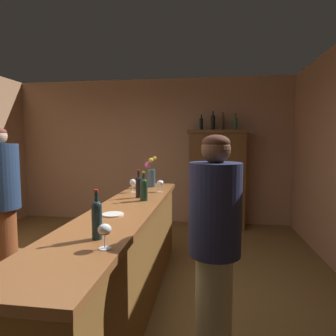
{
  "coord_description": "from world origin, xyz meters",
  "views": [
    {
      "loc": [
        1.14,
        -2.5,
        1.58
      ],
      "look_at": [
        0.72,
        0.48,
        1.31
      ],
      "focal_mm": 31.02,
      "sensor_mm": 36.0,
      "label": 1
    }
  ],
  "objects_px": {
    "display_cabinet": "(217,177)",
    "bartender": "(215,244)",
    "display_bottle_midleft": "(213,122)",
    "display_bottle_midright": "(236,123)",
    "bar_counter": "(125,260)",
    "wine_glass_mid": "(160,183)",
    "display_bottle_left": "(201,123)",
    "display_bottle_center": "(223,122)",
    "patron_near_entrance": "(2,202)",
    "cheese_plate": "(113,214)",
    "wine_glass_rear": "(105,231)",
    "flower_arrangement": "(151,173)",
    "wine_bottle_malbec": "(144,188)",
    "wine_bottle_pinot": "(97,218)",
    "wine_glass_front": "(133,183)",
    "wine_bottle_chardonnay": "(139,186)"
  },
  "relations": [
    {
      "from": "display_bottle_midleft",
      "to": "patron_near_entrance",
      "type": "bearing_deg",
      "value": -130.56
    },
    {
      "from": "wine_glass_mid",
      "to": "bartender",
      "type": "height_order",
      "value": "bartender"
    },
    {
      "from": "display_cabinet",
      "to": "wine_glass_rear",
      "type": "bearing_deg",
      "value": -100.69
    },
    {
      "from": "cheese_plate",
      "to": "display_bottle_left",
      "type": "relative_size",
      "value": 0.58
    },
    {
      "from": "display_cabinet",
      "to": "display_bottle_midleft",
      "type": "relative_size",
      "value": 5.26
    },
    {
      "from": "wine_bottle_pinot",
      "to": "bar_counter",
      "type": "bearing_deg",
      "value": 95.19
    },
    {
      "from": "display_cabinet",
      "to": "display_bottle_left",
      "type": "bearing_deg",
      "value": 180.0
    },
    {
      "from": "display_cabinet",
      "to": "display_bottle_left",
      "type": "xyz_separation_m",
      "value": [
        -0.29,
        0.0,
        0.99
      ]
    },
    {
      "from": "bar_counter",
      "to": "display_bottle_midright",
      "type": "distance_m",
      "value": 3.41
    },
    {
      "from": "wine_bottle_malbec",
      "to": "wine_glass_mid",
      "type": "xyz_separation_m",
      "value": [
        0.08,
        0.52,
        -0.03
      ]
    },
    {
      "from": "cheese_plate",
      "to": "display_bottle_left",
      "type": "bearing_deg",
      "value": 78.52
    },
    {
      "from": "display_bottle_center",
      "to": "patron_near_entrance",
      "type": "relative_size",
      "value": 0.2
    },
    {
      "from": "display_bottle_midright",
      "to": "bartender",
      "type": "bearing_deg",
      "value": -97.01
    },
    {
      "from": "wine_bottle_pinot",
      "to": "flower_arrangement",
      "type": "relative_size",
      "value": 0.76
    },
    {
      "from": "bar_counter",
      "to": "display_bottle_center",
      "type": "relative_size",
      "value": 9.22
    },
    {
      "from": "display_bottle_left",
      "to": "bartender",
      "type": "bearing_deg",
      "value": -86.84
    },
    {
      "from": "wine_glass_mid",
      "to": "display_bottle_left",
      "type": "xyz_separation_m",
      "value": [
        0.43,
        1.97,
        0.83
      ]
    },
    {
      "from": "display_bottle_midleft",
      "to": "display_bottle_midright",
      "type": "bearing_deg",
      "value": -0.0
    },
    {
      "from": "wine_glass_rear",
      "to": "cheese_plate",
      "type": "bearing_deg",
      "value": 105.46
    },
    {
      "from": "bar_counter",
      "to": "display_bottle_midleft",
      "type": "height_order",
      "value": "display_bottle_midleft"
    },
    {
      "from": "wine_bottle_chardonnay",
      "to": "wine_glass_rear",
      "type": "xyz_separation_m",
      "value": [
        0.17,
        -1.49,
        -0.03
      ]
    },
    {
      "from": "bar_counter",
      "to": "display_bottle_midleft",
      "type": "relative_size",
      "value": 9.24
    },
    {
      "from": "display_bottle_left",
      "to": "display_bottle_midright",
      "type": "relative_size",
      "value": 1.02
    },
    {
      "from": "wine_bottle_chardonnay",
      "to": "flower_arrangement",
      "type": "relative_size",
      "value": 0.74
    },
    {
      "from": "bartender",
      "to": "wine_glass_rear",
      "type": "bearing_deg",
      "value": 47.59
    },
    {
      "from": "wine_glass_rear",
      "to": "display_bottle_center",
      "type": "distance_m",
      "value": 4.0
    },
    {
      "from": "display_bottle_midright",
      "to": "bartender",
      "type": "relative_size",
      "value": 0.18
    },
    {
      "from": "bar_counter",
      "to": "wine_glass_front",
      "type": "bearing_deg",
      "value": 99.47
    },
    {
      "from": "display_bottle_center",
      "to": "cheese_plate",
      "type": "bearing_deg",
      "value": -108.09
    },
    {
      "from": "patron_near_entrance",
      "to": "wine_glass_front",
      "type": "bearing_deg",
      "value": 44.23
    },
    {
      "from": "flower_arrangement",
      "to": "bartender",
      "type": "bearing_deg",
      "value": -66.13
    },
    {
      "from": "display_bottle_center",
      "to": "patron_near_entrance",
      "type": "bearing_deg",
      "value": -132.7
    },
    {
      "from": "display_cabinet",
      "to": "bartender",
      "type": "height_order",
      "value": "display_cabinet"
    },
    {
      "from": "bar_counter",
      "to": "wine_bottle_malbec",
      "type": "xyz_separation_m",
      "value": [
        0.1,
        0.36,
        0.61
      ]
    },
    {
      "from": "wine_glass_mid",
      "to": "display_bottle_midleft",
      "type": "distance_m",
      "value": 2.24
    },
    {
      "from": "wine_glass_rear",
      "to": "wine_glass_mid",
      "type": "bearing_deg",
      "value": 89.95
    },
    {
      "from": "bar_counter",
      "to": "bartender",
      "type": "relative_size",
      "value": 1.93
    },
    {
      "from": "cheese_plate",
      "to": "display_bottle_center",
      "type": "distance_m",
      "value": 3.4
    },
    {
      "from": "wine_glass_front",
      "to": "cheese_plate",
      "type": "distance_m",
      "value": 1.08
    },
    {
      "from": "bar_counter",
      "to": "display_bottle_left",
      "type": "distance_m",
      "value": 3.24
    },
    {
      "from": "wine_glass_front",
      "to": "display_bottle_midleft",
      "type": "bearing_deg",
      "value": 64.9
    },
    {
      "from": "display_cabinet",
      "to": "wine_bottle_malbec",
      "type": "height_order",
      "value": "display_cabinet"
    },
    {
      "from": "display_bottle_center",
      "to": "flower_arrangement",
      "type": "bearing_deg",
      "value": -122.0
    },
    {
      "from": "display_bottle_midleft",
      "to": "display_bottle_center",
      "type": "xyz_separation_m",
      "value": [
        0.17,
        0.0,
        -0.01
      ]
    },
    {
      "from": "bar_counter",
      "to": "wine_bottle_pinot",
      "type": "relative_size",
      "value": 10.14
    },
    {
      "from": "flower_arrangement",
      "to": "display_bottle_center",
      "type": "relative_size",
      "value": 1.19
    },
    {
      "from": "display_bottle_midleft",
      "to": "wine_bottle_pinot",
      "type": "bearing_deg",
      "value": -101.44
    },
    {
      "from": "display_bottle_midright",
      "to": "patron_near_entrance",
      "type": "height_order",
      "value": "display_bottle_midright"
    },
    {
      "from": "bar_counter",
      "to": "display_bottle_midright",
      "type": "height_order",
      "value": "display_bottle_midright"
    },
    {
      "from": "wine_glass_front",
      "to": "patron_near_entrance",
      "type": "relative_size",
      "value": 0.09
    }
  ]
}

